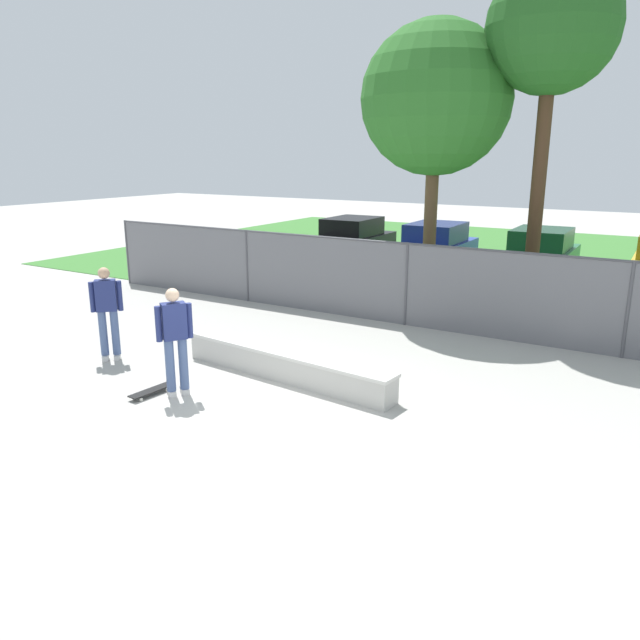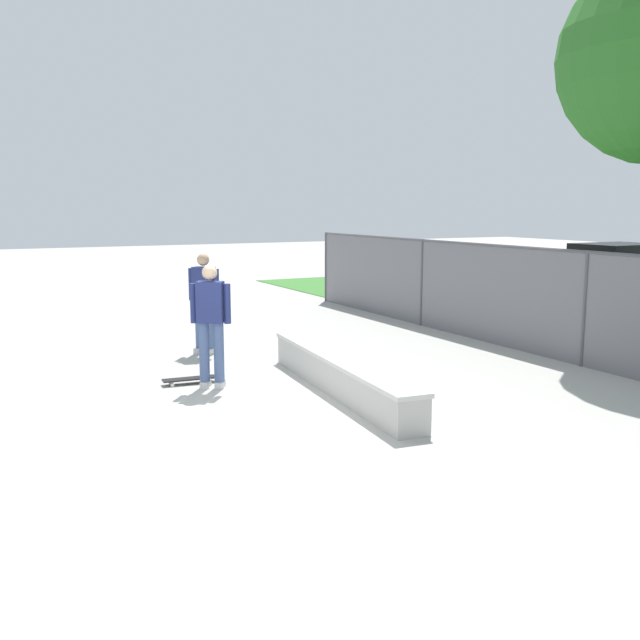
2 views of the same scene
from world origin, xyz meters
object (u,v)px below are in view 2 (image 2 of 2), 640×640
object	(u,v)px
car_black	(613,274)
bystander	(204,299)
concrete_ledge	(340,375)
skateboard	(189,379)
skateboarder	(211,321)

from	to	relation	value
car_black	bystander	world-z (taller)	bystander
concrete_ledge	skateboard	xyz separation A→B (m)	(-1.47, -1.79, -0.19)
skateboarder	skateboard	size ratio (longest dim) A/B	2.23
skateboarder	bystander	bearing A→B (deg)	164.32
concrete_ledge	car_black	size ratio (longest dim) A/B	1.05
concrete_ledge	car_black	distance (m)	11.97
bystander	skateboarder	bearing A→B (deg)	-15.68
skateboard	car_black	world-z (taller)	car_black
skateboard	car_black	bearing A→B (deg)	104.03
skateboard	skateboarder	bearing A→B (deg)	30.48
skateboard	bystander	world-z (taller)	bystander
car_black	skateboarder	bearing A→B (deg)	-74.05
concrete_ledge	skateboard	distance (m)	2.33
bystander	car_black	bearing A→B (deg)	95.58
skateboarder	car_black	distance (m)	13.08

